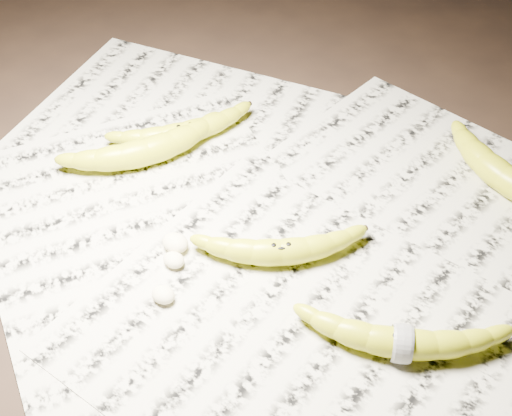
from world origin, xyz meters
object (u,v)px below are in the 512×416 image
Objects in this scene: banana_left_b at (147,149)px; banana_upper_a at (505,176)px; banana_center at (281,250)px; banana_left_a at (185,130)px; banana_taped at (402,341)px.

banana_upper_a is (0.42, 0.23, 0.00)m from banana_left_b.
banana_center is 0.89× the size of banana_upper_a.
banana_center is at bearing -70.27° from banana_left_b.
banana_left_b is 0.48m from banana_upper_a.
banana_left_a is 0.27m from banana_center.
banana_center is (0.24, -0.11, 0.00)m from banana_left_a.
banana_left_b is at bearing -157.00° from banana_left_a.
banana_taped is (0.43, -0.08, -0.00)m from banana_left_b.
banana_left_a is 0.91× the size of banana_taped.
banana_left_a is at bearing 115.56° from banana_center.
banana_left_a is at bearing -139.03° from banana_upper_a.
banana_left_a is 0.44m from banana_taped.
banana_center is at bearing -102.60° from banana_upper_a.
banana_taped is at bearing -69.67° from banana_upper_a.
banana_left_a is at bearing 133.22° from banana_taped.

